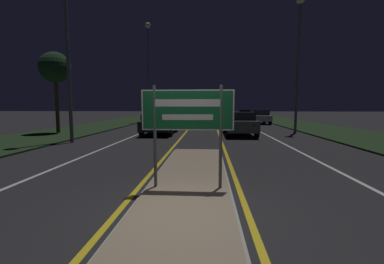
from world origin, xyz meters
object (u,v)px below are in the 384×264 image
car_receding_1 (259,116)px  car_receding_0 (240,123)px  streetlight_left_near (66,7)px  streetlight_left_far (148,57)px  streetlight_right_near (299,43)px  car_receding_2 (244,114)px  car_approaching_0 (160,122)px  highway_sign (188,115)px  car_approaching_1 (153,116)px

car_receding_1 → car_receding_0: bearing=-107.1°
streetlight_left_near → streetlight_left_far: size_ratio=0.96×
streetlight_right_near → car_receding_2: 20.69m
car_receding_2 → car_approaching_0: car_approaching_0 is taller
streetlight_left_near → streetlight_left_far: bearing=88.7°
car_receding_0 → car_approaching_0: (-5.20, 0.34, -0.02)m
streetlight_left_far → car_receding_1: size_ratio=2.47×
streetlight_right_near → car_receding_0: size_ratio=2.01×
highway_sign → car_receding_0: highway_sign is taller
car_receding_2 → car_approaching_1: size_ratio=1.01×
highway_sign → car_receding_1: 22.57m
streetlight_left_near → car_receding_2: bearing=64.3°
streetlight_right_near → car_approaching_0: 10.67m
streetlight_right_near → car_approaching_0: size_ratio=2.09×
car_receding_2 → car_receding_1: bearing=-89.6°
streetlight_left_far → car_receding_0: (8.63, -11.89, -6.46)m
highway_sign → car_approaching_1: size_ratio=0.53×
car_receding_2 → car_approaching_1: (-11.56, -9.04, 0.05)m
streetlight_right_near → car_receding_0: 6.77m
car_receding_1 → car_approaching_0: car_approaching_0 is taller
highway_sign → car_approaching_0: highway_sign is taller
car_receding_2 → car_approaching_0: bearing=-111.8°
highway_sign → streetlight_left_near: 10.91m
car_receding_0 → car_receding_2: (3.24, 21.48, -0.09)m
streetlight_left_near → streetlight_right_near: size_ratio=1.14×
streetlight_left_far → highway_sign: bearing=-74.9°
streetlight_left_far → streetlight_right_near: bearing=-39.4°
streetlight_right_near → car_receding_1: bearing=94.2°
highway_sign → car_receding_2: highway_sign is taller
car_receding_1 → streetlight_right_near: bearing=-85.8°
highway_sign → streetlight_left_far: 24.38m
streetlight_left_near → car_approaching_1: (0.67, 16.34, -5.94)m
car_receding_0 → highway_sign: bearing=-102.5°
car_receding_1 → car_approaching_0: 13.46m
streetlight_left_far → car_receding_2: (11.86, 9.60, -6.54)m
car_receding_1 → car_receding_2: 10.72m
highway_sign → car_receding_1: bearing=75.2°
car_receding_1 → car_receding_2: size_ratio=1.03×
streetlight_right_near → car_approaching_1: streetlight_right_near is taller
streetlight_left_near → car_approaching_0: (3.79, 4.23, -5.92)m
car_approaching_0 → streetlight_right_near: bearing=7.2°
car_receding_0 → streetlight_left_near: bearing=-156.6°
car_receding_0 → car_receding_2: size_ratio=1.06×
highway_sign → car_approaching_0: size_ratio=0.51×
car_receding_0 → car_receding_1: car_receding_0 is taller
highway_sign → car_receding_2: (5.68, 32.52, -0.98)m
streetlight_left_near → car_approaching_1: size_ratio=2.47×
car_receding_1 → car_approaching_1: size_ratio=1.04×
car_approaching_0 → streetlight_left_near: bearing=-131.9°
car_receding_1 → streetlight_left_near: bearing=-130.0°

